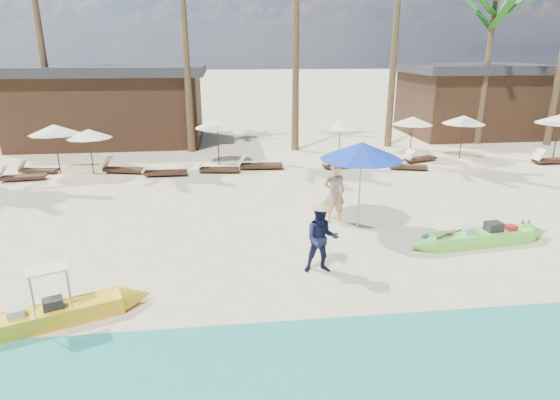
{
  "coord_description": "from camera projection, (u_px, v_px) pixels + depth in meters",
  "views": [
    {
      "loc": [
        -1.67,
        -10.54,
        5.16
      ],
      "look_at": [
        -0.14,
        2.0,
        1.09
      ],
      "focal_mm": 30.0,
      "sensor_mm": 36.0,
      "label": 1
    }
  ],
  "objects": [
    {
      "name": "resort_parasol_5",
      "position": [
        217.0,
        123.0,
        21.39
      ],
      "size": [
        2.08,
        2.08,
        2.15
      ],
      "color": "#3D2619",
      "rests_on": "ground"
    },
    {
      "name": "ground",
      "position": [
        295.0,
        265.0,
        11.74
      ],
      "size": [
        240.0,
        240.0,
        0.0
      ],
      "primitive_type": "plane",
      "color": "beige",
      "rests_on": "ground"
    },
    {
      "name": "lounger_6_left",
      "position": [
        258.0,
        164.0,
        21.09
      ],
      "size": [
        2.04,
        0.75,
        0.68
      ],
      "rotation": [
        0.0,
        0.0,
        -0.07
      ],
      "color": "#3D2619",
      "rests_on": "ground"
    },
    {
      "name": "lounger_9_right",
      "position": [
        551.0,
        160.0,
        22.09
      ],
      "size": [
        1.8,
        0.86,
        0.59
      ],
      "rotation": [
        0.0,
        0.0,
        -0.2
      ],
      "color": "#3D2619",
      "rests_on": "ground"
    },
    {
      "name": "lounger_5_left",
      "position": [
        216.0,
        168.0,
        20.49
      ],
      "size": [
        1.84,
        0.77,
        0.61
      ],
      "rotation": [
        0.0,
        0.0,
        -0.13
      ],
      "color": "#3D2619",
      "rests_on": "ground"
    },
    {
      "name": "pavilion_east",
      "position": [
        474.0,
        99.0,
        29.21
      ],
      "size": [
        8.8,
        6.6,
        4.3
      ],
      "color": "#3D2619",
      "rests_on": "ground"
    },
    {
      "name": "vendor_green",
      "position": [
        322.0,
        239.0,
        11.15
      ],
      "size": [
        0.88,
        0.71,
        1.7
      ],
      "primitive_type": "imported",
      "rotation": [
        0.0,
        0.0,
        -0.08
      ],
      "color": "#16193E",
      "rests_on": "ground"
    },
    {
      "name": "lounger_3_left",
      "position": [
        20.0,
        176.0,
        19.23
      ],
      "size": [
        1.85,
        0.75,
        0.61
      ],
      "rotation": [
        0.0,
        0.0,
        0.11
      ],
      "color": "#3D2619",
      "rests_on": "ground"
    },
    {
      "name": "lounger_4_left",
      "position": [
        121.0,
        168.0,
        20.42
      ],
      "size": [
        1.92,
        0.98,
        0.62
      ],
      "rotation": [
        0.0,
        0.0,
        -0.24
      ],
      "color": "#3D2619",
      "rests_on": "ground"
    },
    {
      "name": "green_canoe",
      "position": [
        480.0,
        237.0,
        12.93
      ],
      "size": [
        4.88,
        1.0,
        0.62
      ],
      "rotation": [
        0.0,
        0.0,
        0.12
      ],
      "color": "#6FE746",
      "rests_on": "ground"
    },
    {
      "name": "lounger_8_left",
      "position": [
        419.0,
        158.0,
        22.45
      ],
      "size": [
        1.8,
        1.08,
        0.58
      ],
      "rotation": [
        0.0,
        0.0,
        0.34
      ],
      "color": "#3D2619",
      "rests_on": "ground"
    },
    {
      "name": "resort_parasol_6",
      "position": [
        340.0,
        125.0,
        22.18
      ],
      "size": [
        1.9,
        1.9,
        1.96
      ],
      "color": "#3D2619",
      "rests_on": "ground"
    },
    {
      "name": "lounger_6_right",
      "position": [
        341.0,
        163.0,
        21.31
      ],
      "size": [
        2.06,
        0.96,
        0.67
      ],
      "rotation": [
        0.0,
        0.0,
        0.19
      ],
      "color": "#3D2619",
      "rests_on": "ground"
    },
    {
      "name": "resort_parasol_4",
      "position": [
        89.0,
        134.0,
        19.8
      ],
      "size": [
        1.9,
        1.9,
        1.96
      ],
      "color": "#3D2619",
      "rests_on": "ground"
    },
    {
      "name": "lounger_4_right",
      "position": [
        162.0,
        171.0,
        19.93
      ],
      "size": [
        1.86,
        0.59,
        0.63
      ],
      "rotation": [
        0.0,
        0.0,
        -0.01
      ],
      "color": "#3D2619",
      "rests_on": "ground"
    },
    {
      "name": "yellow_canoe",
      "position": [
        44.0,
        317.0,
        9.1
      ],
      "size": [
        4.41,
        2.01,
        1.2
      ],
      "rotation": [
        0.0,
        0.0,
        0.38
      ],
      "color": "yellow",
      "rests_on": "ground"
    },
    {
      "name": "resort_parasol_7",
      "position": [
        413.0,
        121.0,
        22.98
      ],
      "size": [
        1.97,
        1.97,
        2.02
      ],
      "color": "#3D2619",
      "rests_on": "ground"
    },
    {
      "name": "pavilion_west",
      "position": [
        111.0,
        104.0,
        26.67
      ],
      "size": [
        10.8,
        6.6,
        4.3
      ],
      "color": "#3D2619",
      "rests_on": "ground"
    },
    {
      "name": "resort_parasol_9",
      "position": [
        560.0,
        119.0,
        22.13
      ],
      "size": [
        2.18,
        2.18,
        2.25
      ],
      "color": "#3D2619",
      "rests_on": "ground"
    },
    {
      "name": "lounger_9_left",
      "position": [
        550.0,
        159.0,
        22.1
      ],
      "size": [
        1.91,
        0.66,
        0.64
      ],
      "rotation": [
        0.0,
        0.0,
        0.05
      ],
      "color": "#3D2619",
      "rests_on": "ground"
    },
    {
      "name": "lounger_7_left",
      "position": [
        374.0,
        159.0,
        22.16
      ],
      "size": [
        1.98,
        1.15,
        0.64
      ],
      "rotation": [
        0.0,
        0.0,
        -0.32
      ],
      "color": "#3D2619",
      "rests_on": "ground"
    },
    {
      "name": "resort_parasol_8",
      "position": [
        464.0,
        120.0,
        22.69
      ],
      "size": [
        2.06,
        2.06,
        2.12
      ],
      "color": "#3D2619",
      "rests_on": "ground"
    },
    {
      "name": "resort_parasol_3",
      "position": [
        54.0,
        129.0,
        19.8
      ],
      "size": [
        2.08,
        2.08,
        2.15
      ],
      "color": "#3D2619",
      "rests_on": "ground"
    },
    {
      "name": "lounger_3_right",
      "position": [
        36.0,
        169.0,
        20.39
      ],
      "size": [
        1.72,
        0.76,
        0.57
      ],
      "rotation": [
        0.0,
        0.0,
        -0.15
      ],
      "color": "#3D2619",
      "rests_on": "ground"
    },
    {
      "name": "blue_umbrella",
      "position": [
        362.0,
        151.0,
        13.45
      ],
      "size": [
        2.45,
        2.45,
        2.64
      ],
      "color": "#99999E",
      "rests_on": "ground"
    },
    {
      "name": "tourist",
      "position": [
        334.0,
        193.0,
        14.42
      ],
      "size": [
        0.73,
        0.52,
        1.89
      ],
      "primitive_type": "imported",
      "rotation": [
        0.0,
        0.0,
        3.24
      ],
      "color": "tan",
      "rests_on": "ground"
    },
    {
      "name": "palm_6",
      "position": [
        494.0,
        12.0,
        24.77
      ],
      "size": [
        2.08,
        2.08,
        8.51
      ],
      "color": "brown",
      "rests_on": "ground"
    },
    {
      "name": "lounger_7_right",
      "position": [
        405.0,
        165.0,
        21.01
      ],
      "size": [
        1.8,
        1.0,
        0.58
      ],
      "rotation": [
        0.0,
        0.0,
        -0.29
      ],
      "color": "#3D2619",
      "rests_on": "ground"
    }
  ]
}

